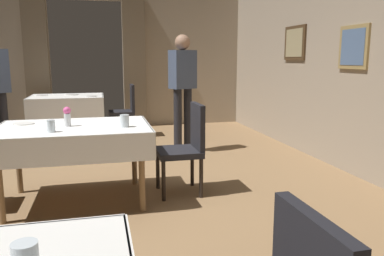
% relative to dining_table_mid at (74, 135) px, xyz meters
% --- Properties ---
extents(ground, '(10.08, 10.08, 0.00)m').
position_rel_dining_table_mid_xyz_m(ground, '(0.04, 0.05, -0.66)').
color(ground, olive).
extents(wall_right, '(0.16, 8.40, 3.00)m').
position_rel_dining_table_mid_xyz_m(wall_right, '(3.23, 0.05, 0.84)').
color(wall_right, gray).
rests_on(wall_right, ground).
extents(wall_back, '(6.40, 0.27, 3.00)m').
position_rel_dining_table_mid_xyz_m(wall_back, '(0.04, 4.23, 0.86)').
color(wall_back, gray).
rests_on(wall_back, ground).
extents(dining_table_mid, '(1.42, 1.02, 0.75)m').
position_rel_dining_table_mid_xyz_m(dining_table_mid, '(0.00, 0.00, 0.00)').
color(dining_table_mid, olive).
rests_on(dining_table_mid, ground).
extents(dining_table_far, '(1.23, 0.97, 0.75)m').
position_rel_dining_table_mid_xyz_m(dining_table_far, '(-0.30, 3.17, -0.02)').
color(dining_table_far, olive).
rests_on(dining_table_far, ground).
extents(chair_mid_right, '(0.44, 0.44, 0.93)m').
position_rel_dining_table_mid_xyz_m(chair_mid_right, '(1.10, -0.00, -0.15)').
color(chair_mid_right, black).
rests_on(chair_mid_right, ground).
extents(chair_far_right, '(0.44, 0.44, 0.93)m').
position_rel_dining_table_mid_xyz_m(chair_far_right, '(0.70, 3.10, -0.15)').
color(chair_far_right, black).
rests_on(chair_far_right, ground).
extents(flower_vase_mid, '(0.07, 0.07, 0.19)m').
position_rel_dining_table_mid_xyz_m(flower_vase_mid, '(-0.05, -0.01, 0.19)').
color(flower_vase_mid, silver).
rests_on(flower_vase_mid, dining_table_mid).
extents(glass_mid_b, '(0.07, 0.07, 0.11)m').
position_rel_dining_table_mid_xyz_m(glass_mid_b, '(-0.17, -0.28, 0.14)').
color(glass_mid_b, silver).
rests_on(glass_mid_b, dining_table_mid).
extents(plate_mid_c, '(0.20, 0.20, 0.01)m').
position_rel_dining_table_mid_xyz_m(plate_mid_c, '(-0.48, 0.22, 0.09)').
color(plate_mid_c, white).
rests_on(plate_mid_c, dining_table_mid).
extents(glass_mid_d, '(0.08, 0.08, 0.12)m').
position_rel_dining_table_mid_xyz_m(glass_mid_d, '(0.47, -0.18, 0.15)').
color(glass_mid_d, silver).
rests_on(glass_mid_d, dining_table_mid).
extents(plate_far_a, '(0.23, 0.23, 0.01)m').
position_rel_dining_table_mid_xyz_m(plate_far_a, '(-0.23, 3.32, 0.09)').
color(plate_far_a, white).
rests_on(plate_far_a, dining_table_far).
extents(plate_far_b, '(0.20, 0.20, 0.01)m').
position_rel_dining_table_mid_xyz_m(plate_far_b, '(-0.73, 3.33, 0.09)').
color(plate_far_b, white).
rests_on(plate_far_b, dining_table_far).
extents(plate_far_c, '(0.18, 0.18, 0.01)m').
position_rel_dining_table_mid_xyz_m(plate_far_c, '(0.12, 2.94, 0.09)').
color(plate_far_c, white).
rests_on(plate_far_c, dining_table_far).
extents(person_waiter_by_doorway, '(0.42, 0.34, 1.72)m').
position_rel_dining_table_mid_xyz_m(person_waiter_by_doorway, '(1.44, 1.73, 0.36)').
color(person_waiter_by_doorway, black).
rests_on(person_waiter_by_doorway, ground).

